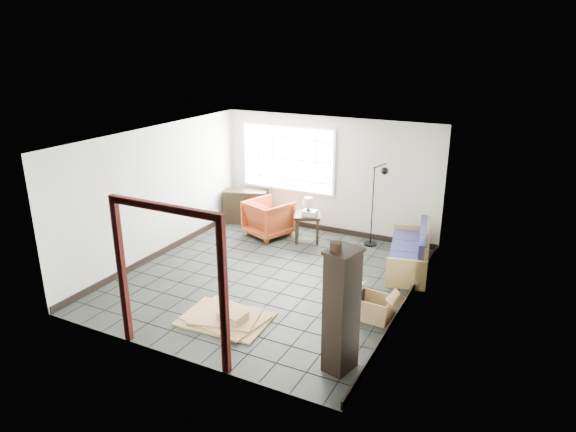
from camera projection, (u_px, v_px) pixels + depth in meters
The scene contains 15 objects.
ground at pixel (269, 278), 9.42m from camera, with size 5.50×5.50×0.00m, color black.
room_shell at pixel (269, 190), 8.90m from camera, with size 5.02×5.52×2.61m.
window_panel at pixel (288, 158), 11.60m from camera, with size 2.32×0.08×1.52m.
doorway_trim at pixel (168, 263), 6.69m from camera, with size 1.80×0.08×2.20m.
futon_sofa at pixel (412, 254), 9.72m from camera, with size 1.06×1.95×0.82m.
armchair at pixel (269, 216), 11.34m from camera, with size 0.87×0.81×0.89m, color brown.
side_table at pixel (307, 219), 11.01m from camera, with size 0.73×0.73×0.61m.
table_lamp at pixel (308, 203), 10.81m from camera, with size 0.32×0.32×0.39m.
projector at pixel (310, 213), 10.88m from camera, with size 0.32×0.26×0.11m.
floor_lamp at pixel (377, 203), 10.53m from camera, with size 0.48×0.36×1.82m.
console_shelf at pixel (246, 207), 12.15m from camera, with size 1.09×0.70×0.79m.
tall_shelf at pixel (342, 310), 6.57m from camera, with size 0.46×0.53×1.71m.
pot at pixel (336, 246), 6.25m from camera, with size 0.18×0.18×0.11m.
open_box at pixel (374, 307), 8.02m from camera, with size 0.91×0.50×0.49m.
cardboard_pile at pixel (227, 317), 7.98m from camera, with size 1.41×1.04×0.20m.
Camera 1 is at (4.17, -7.45, 4.15)m, focal length 32.00 mm.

